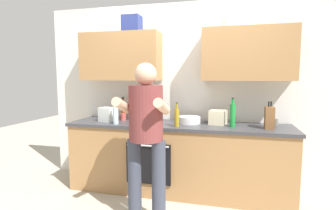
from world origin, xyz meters
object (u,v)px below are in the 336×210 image
bottle_vinegar (123,109)px  bottle_soda (233,115)px  cup_coffee (158,122)px  bottle_water (116,115)px  person_standing (146,130)px  grocery_bag_produce (108,114)px  bottle_wine (141,115)px  bottle_oil (177,117)px  knife_block (269,118)px  grocery_bag_rice (218,117)px  cup_ceramic (123,117)px  bottle_hotsauce (134,113)px  bottle_juice (147,110)px  mixing_bowl (189,120)px  potted_herb (149,113)px  cup_stoneware (275,122)px

bottle_vinegar → bottle_soda: bottle_soda is taller
cup_coffee → bottle_water: bearing=-176.6°
person_standing → grocery_bag_produce: 1.07m
bottle_wine → bottle_oil: bearing=-22.6°
knife_block → cup_coffee: bearing=-175.4°
bottle_oil → grocery_bag_rice: bearing=31.2°
knife_block → bottle_soda: bearing=179.2°
bottle_water → knife_block: 1.87m
cup_ceramic → knife_block: bearing=-4.5°
bottle_hotsauce → grocery_bag_produce: size_ratio=1.31×
bottle_water → grocery_bag_produce: bottle_water is taller
bottle_hotsauce → knife_block: knife_block is taller
bottle_hotsauce → knife_block: 1.71m
bottle_juice → person_standing: bearing=-72.5°
bottle_vinegar → bottle_oil: (0.87, -0.41, -0.02)m
person_standing → grocery_bag_rice: 1.10m
bottle_hotsauce → knife_block: (1.71, -0.12, 0.01)m
bottle_soda → mixing_bowl: (-0.54, 0.12, -0.10)m
bottle_hotsauce → potted_herb: bearing=-24.2°
person_standing → bottle_hotsauce: bearing=118.1°
cup_stoneware → grocery_bag_rice: bearing=-172.7°
bottle_oil → bottle_wine: (-0.53, 0.22, -0.02)m
grocery_bag_produce → bottle_oil: bearing=-8.1°
grocery_bag_rice → bottle_hotsauce: bearing=-178.1°
bottle_soda → knife_block: size_ratio=1.11×
cup_ceramic → cup_coffee: cup_ceramic is taller
bottle_vinegar → cup_coffee: bearing=-30.9°
potted_herb → grocery_bag_produce: 0.59m
bottle_vinegar → potted_herb: (0.48, -0.27, -0.01)m
cup_ceramic → grocery_bag_produce: 0.22m
mixing_bowl → cup_stoneware: bearing=6.0°
bottle_oil → cup_coffee: 0.25m
person_standing → mixing_bowl: size_ratio=5.68×
mixing_bowl → knife_block: size_ratio=0.91×
knife_block → grocery_bag_produce: knife_block is taller
bottle_juice → mixing_bowl: 0.62m
bottle_hotsauce → cup_coffee: bearing=-29.0°
person_standing → bottle_soda: size_ratio=4.65×
bottle_water → cup_ceramic: (-0.02, 0.29, -0.07)m
bottle_water → knife_block: size_ratio=0.89×
bottle_oil → grocery_bag_rice: (0.47, 0.29, -0.03)m
person_standing → mixing_bowl: person_standing is taller
bottle_juice → cup_coffee: bearing=-53.4°
bottle_oil → cup_stoneware: bearing=17.8°
person_standing → bottle_wine: size_ratio=6.82×
knife_block → grocery_bag_produce: (-2.05, 0.00, -0.04)m
bottle_water → bottle_vinegar: bearing=100.7°
person_standing → cup_stoneware: 1.67m
bottle_wine → mixing_bowl: size_ratio=0.83×
bottle_wine → bottle_vinegar: bearing=151.3°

